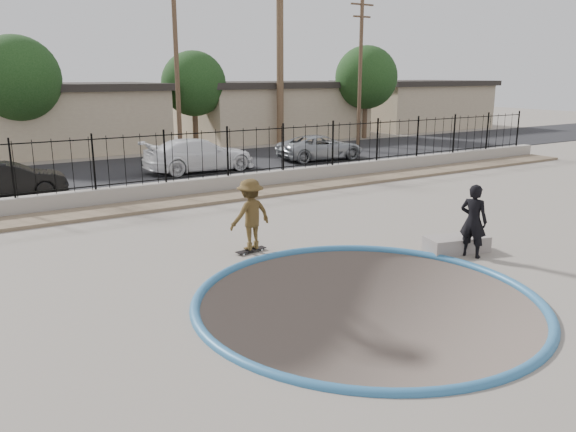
% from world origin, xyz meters
% --- Properties ---
extents(ground, '(120.00, 120.00, 2.20)m').
position_xyz_m(ground, '(0.00, 12.00, -1.10)').
color(ground, slate).
rests_on(ground, ground).
extents(bowl_pit, '(6.84, 6.84, 1.80)m').
position_xyz_m(bowl_pit, '(0.00, -1.00, 0.00)').
color(bowl_pit, brown).
rests_on(bowl_pit, ground).
extents(coping_ring, '(7.04, 7.04, 0.20)m').
position_xyz_m(coping_ring, '(0.00, -1.00, 0.00)').
color(coping_ring, '#2E6796').
rests_on(coping_ring, ground).
extents(rock_strip, '(42.00, 1.60, 0.11)m').
position_xyz_m(rock_strip, '(0.00, 9.20, 0.06)').
color(rock_strip, '#856F57').
rests_on(rock_strip, ground).
extents(retaining_wall, '(42.00, 0.45, 0.60)m').
position_xyz_m(retaining_wall, '(0.00, 10.30, 0.30)').
color(retaining_wall, '#A1998D').
rests_on(retaining_wall, ground).
extents(fence, '(40.00, 0.04, 1.80)m').
position_xyz_m(fence, '(0.00, 10.30, 1.50)').
color(fence, black).
rests_on(fence, retaining_wall).
extents(street, '(90.00, 8.00, 0.04)m').
position_xyz_m(street, '(0.00, 17.00, 0.02)').
color(street, black).
rests_on(street, ground).
extents(house_center, '(10.60, 8.60, 3.90)m').
position_xyz_m(house_center, '(0.00, 26.50, 1.97)').
color(house_center, tan).
rests_on(house_center, ground).
extents(house_east, '(12.60, 8.60, 3.90)m').
position_xyz_m(house_east, '(14.00, 26.50, 1.97)').
color(house_east, tan).
rests_on(house_east, ground).
extents(house_east_far, '(11.60, 8.60, 3.90)m').
position_xyz_m(house_east_far, '(28.00, 26.50, 1.97)').
color(house_east_far, tan).
rests_on(house_east_far, ground).
extents(palm_right, '(2.30, 2.30, 10.30)m').
position_xyz_m(palm_right, '(12.00, 22.00, 7.33)').
color(palm_right, brown).
rests_on(palm_right, ground).
extents(utility_pole_mid, '(1.70, 0.24, 9.50)m').
position_xyz_m(utility_pole_mid, '(4.00, 19.00, 4.96)').
color(utility_pole_mid, '#473323').
rests_on(utility_pole_mid, ground).
extents(utility_pole_right, '(1.70, 0.24, 9.00)m').
position_xyz_m(utility_pole_right, '(16.00, 19.00, 4.70)').
color(utility_pole_right, '#473323').
rests_on(utility_pole_right, ground).
extents(street_tree_left, '(4.32, 4.32, 6.36)m').
position_xyz_m(street_tree_left, '(-3.00, 23.00, 4.19)').
color(street_tree_left, '#473323').
rests_on(street_tree_left, ground).
extents(street_tree_mid, '(3.96, 3.96, 5.83)m').
position_xyz_m(street_tree_mid, '(7.00, 24.00, 3.84)').
color(street_tree_mid, '#473323').
rests_on(street_tree_mid, ground).
extents(street_tree_right, '(4.32, 4.32, 6.36)m').
position_xyz_m(street_tree_right, '(19.00, 22.00, 4.19)').
color(street_tree_right, '#473323').
rests_on(street_tree_right, ground).
extents(skater, '(1.24, 0.83, 1.80)m').
position_xyz_m(skater, '(-0.47, 3.00, 0.90)').
color(skater, brown).
rests_on(skater, ground).
extents(skateboard, '(0.86, 0.33, 0.07)m').
position_xyz_m(skateboard, '(-0.47, 3.00, 0.06)').
color(skateboard, black).
rests_on(skateboard, ground).
extents(videographer, '(0.65, 0.78, 1.83)m').
position_xyz_m(videographer, '(4.00, -0.20, 0.91)').
color(videographer, black).
rests_on(videographer, ground).
extents(concrete_ledge, '(1.72, 1.06, 0.40)m').
position_xyz_m(concrete_ledge, '(4.00, 0.26, 0.20)').
color(concrete_ledge, gray).
rests_on(concrete_ledge, ground).
extents(car_b, '(3.95, 1.70, 1.27)m').
position_xyz_m(car_b, '(-4.79, 13.40, 0.67)').
color(car_b, black).
rests_on(car_b, street).
extents(car_c, '(5.19, 2.15, 1.50)m').
position_xyz_m(car_c, '(3.35, 15.00, 0.79)').
color(car_c, white).
rests_on(car_c, street).
extents(car_d, '(4.76, 2.40, 1.29)m').
position_xyz_m(car_d, '(10.23, 15.00, 0.68)').
color(car_d, '#999DA2').
rests_on(car_d, street).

